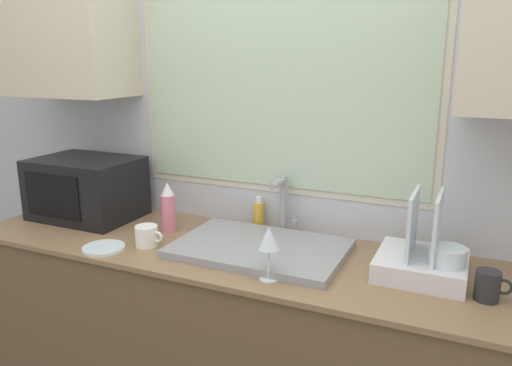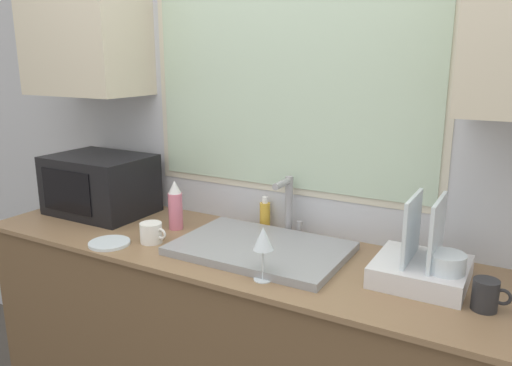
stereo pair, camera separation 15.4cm
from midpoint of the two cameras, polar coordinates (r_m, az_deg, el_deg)
countertop at (r=2.15m, az=1.55°, el=-19.27°), size 2.35×0.63×0.93m
wall_back at (r=2.06m, az=5.51°, el=7.76°), size 6.00×0.38×2.60m
sink_basin at (r=1.91m, az=2.85°, el=-7.51°), size 0.64×0.43×0.03m
faucet at (r=2.07m, az=5.85°, el=-2.21°), size 0.08×0.14×0.25m
microwave at (r=2.44m, az=-15.65°, el=-0.17°), size 0.46×0.34×0.28m
dish_rack at (r=1.76m, az=21.06°, el=-8.74°), size 0.29×0.29×0.29m
spray_bottle at (r=2.15m, az=-7.20°, el=-2.62°), size 0.06×0.06×0.21m
soap_bottle at (r=2.16m, az=3.07°, el=-3.62°), size 0.05×0.05×0.14m
mug_near_sink at (r=2.03m, az=-9.74°, el=-5.65°), size 0.12×0.09×0.08m
wine_glass at (r=1.64m, az=3.53°, el=-6.59°), size 0.07×0.07×0.19m
mug_by_rack at (r=1.67m, az=27.29°, el=-11.36°), size 0.11×0.07×0.09m
small_plate at (r=2.05m, az=-14.36°, el=-6.71°), size 0.16×0.16×0.01m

